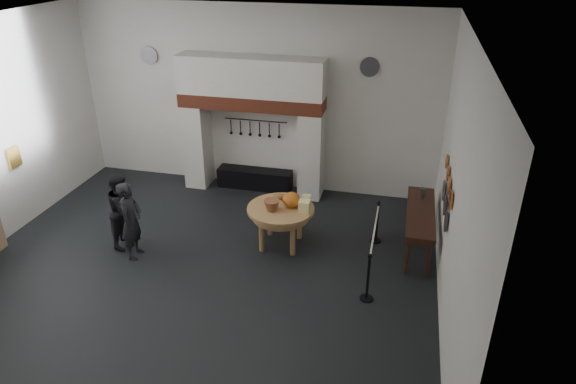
% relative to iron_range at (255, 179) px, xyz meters
% --- Properties ---
extents(floor, '(9.00, 8.00, 0.02)m').
position_rel_iron_range_xyz_m(floor, '(0.00, -3.72, -0.25)').
color(floor, black).
rests_on(floor, ground).
extents(ceiling, '(9.00, 8.00, 0.02)m').
position_rel_iron_range_xyz_m(ceiling, '(0.00, -3.72, 4.25)').
color(ceiling, silver).
rests_on(ceiling, wall_back).
extents(wall_back, '(9.00, 0.02, 4.50)m').
position_rel_iron_range_xyz_m(wall_back, '(0.00, 0.28, 2.00)').
color(wall_back, silver).
rests_on(wall_back, floor).
extents(wall_front, '(9.00, 0.02, 4.50)m').
position_rel_iron_range_xyz_m(wall_front, '(0.00, -7.72, 2.00)').
color(wall_front, silver).
rests_on(wall_front, floor).
extents(wall_right, '(0.02, 8.00, 4.50)m').
position_rel_iron_range_xyz_m(wall_right, '(4.50, -3.72, 2.00)').
color(wall_right, silver).
rests_on(wall_right, floor).
extents(chimney_pier_left, '(0.55, 0.70, 2.15)m').
position_rel_iron_range_xyz_m(chimney_pier_left, '(-1.48, -0.07, 0.82)').
color(chimney_pier_left, silver).
rests_on(chimney_pier_left, floor).
extents(chimney_pier_right, '(0.55, 0.70, 2.15)m').
position_rel_iron_range_xyz_m(chimney_pier_right, '(1.48, -0.07, 0.82)').
color(chimney_pier_right, silver).
rests_on(chimney_pier_right, floor).
extents(hearth_brick_band, '(3.50, 0.72, 0.32)m').
position_rel_iron_range_xyz_m(hearth_brick_band, '(0.00, -0.07, 2.06)').
color(hearth_brick_band, '#9E442B').
rests_on(hearth_brick_band, chimney_pier_left).
extents(chimney_hood, '(3.50, 0.70, 0.90)m').
position_rel_iron_range_xyz_m(chimney_hood, '(0.00, -0.07, 2.67)').
color(chimney_hood, silver).
rests_on(chimney_hood, hearth_brick_band).
extents(iron_range, '(1.90, 0.45, 0.50)m').
position_rel_iron_range_xyz_m(iron_range, '(0.00, 0.00, 0.00)').
color(iron_range, black).
rests_on(iron_range, floor).
extents(utensil_rail, '(1.60, 0.02, 0.02)m').
position_rel_iron_range_xyz_m(utensil_rail, '(0.00, 0.20, 1.50)').
color(utensil_rail, black).
rests_on(utensil_rail, wall_back).
extents(wall_plaque, '(0.05, 0.34, 0.44)m').
position_rel_iron_range_xyz_m(wall_plaque, '(-4.45, -2.92, 1.35)').
color(wall_plaque, gold).
rests_on(wall_plaque, wall_left).
extents(work_table, '(1.70, 1.70, 0.07)m').
position_rel_iron_range_xyz_m(work_table, '(1.31, -2.49, 0.59)').
color(work_table, tan).
rests_on(work_table, floor).
extents(pumpkin, '(0.36, 0.36, 0.31)m').
position_rel_iron_range_xyz_m(pumpkin, '(1.51, -2.39, 0.78)').
color(pumpkin, orange).
rests_on(pumpkin, work_table).
extents(cheese_block_big, '(0.22, 0.22, 0.24)m').
position_rel_iron_range_xyz_m(cheese_block_big, '(1.81, -2.54, 0.74)').
color(cheese_block_big, '#FCF196').
rests_on(cheese_block_big, work_table).
extents(cheese_block_small, '(0.18, 0.18, 0.20)m').
position_rel_iron_range_xyz_m(cheese_block_small, '(1.79, -2.24, 0.72)').
color(cheese_block_small, '#DACA82').
rests_on(cheese_block_small, work_table).
extents(wicker_basket, '(0.39, 0.39, 0.22)m').
position_rel_iron_range_xyz_m(wicker_basket, '(1.16, -2.64, 0.73)').
color(wicker_basket, brown).
rests_on(wicker_basket, work_table).
extents(bread_loaf, '(0.31, 0.18, 0.13)m').
position_rel_iron_range_xyz_m(bread_loaf, '(1.21, -2.14, 0.69)').
color(bread_loaf, '#946134').
rests_on(bread_loaf, work_table).
extents(visitor_near, '(0.44, 0.62, 1.63)m').
position_rel_iron_range_xyz_m(visitor_near, '(-1.46, -3.58, 0.56)').
color(visitor_near, black).
rests_on(visitor_near, floor).
extents(visitor_far, '(0.68, 0.83, 1.60)m').
position_rel_iron_range_xyz_m(visitor_far, '(-1.86, -3.18, 0.55)').
color(visitor_far, black).
rests_on(visitor_far, floor).
extents(side_table, '(0.55, 2.20, 0.06)m').
position_rel_iron_range_xyz_m(side_table, '(4.10, -2.02, 0.62)').
color(side_table, '#3C1F15').
rests_on(side_table, floor).
extents(pewter_jug, '(0.12, 0.12, 0.22)m').
position_rel_iron_range_xyz_m(pewter_jug, '(4.10, -1.42, 0.76)').
color(pewter_jug, '#4E4D53').
rests_on(pewter_jug, side_table).
extents(copper_pan_a, '(0.03, 0.34, 0.34)m').
position_rel_iron_range_xyz_m(copper_pan_a, '(4.46, -3.52, 1.70)').
color(copper_pan_a, '#C6662D').
rests_on(copper_pan_a, wall_right).
extents(copper_pan_b, '(0.03, 0.32, 0.32)m').
position_rel_iron_range_xyz_m(copper_pan_b, '(4.46, -2.97, 1.70)').
color(copper_pan_b, '#C6662D').
rests_on(copper_pan_b, wall_right).
extents(copper_pan_c, '(0.03, 0.30, 0.30)m').
position_rel_iron_range_xyz_m(copper_pan_c, '(4.46, -2.42, 1.70)').
color(copper_pan_c, '#C6662D').
rests_on(copper_pan_c, wall_right).
extents(copper_pan_d, '(0.03, 0.28, 0.28)m').
position_rel_iron_range_xyz_m(copper_pan_d, '(4.46, -1.87, 1.70)').
color(copper_pan_d, '#C6662D').
rests_on(copper_pan_d, wall_right).
extents(pewter_plate_left, '(0.03, 0.40, 0.40)m').
position_rel_iron_range_xyz_m(pewter_plate_left, '(4.46, -3.32, 1.20)').
color(pewter_plate_left, '#4C4C51').
rests_on(pewter_plate_left, wall_right).
extents(pewter_plate_mid, '(0.03, 0.40, 0.40)m').
position_rel_iron_range_xyz_m(pewter_plate_mid, '(4.46, -2.72, 1.20)').
color(pewter_plate_mid, '#4C4C51').
rests_on(pewter_plate_mid, wall_right).
extents(pewter_plate_right, '(0.03, 0.40, 0.40)m').
position_rel_iron_range_xyz_m(pewter_plate_right, '(4.46, -2.12, 1.20)').
color(pewter_plate_right, '#4C4C51').
rests_on(pewter_plate_right, wall_right).
extents(pewter_plate_back_left, '(0.44, 0.03, 0.44)m').
position_rel_iron_range_xyz_m(pewter_plate_back_left, '(-2.70, 0.24, 2.95)').
color(pewter_plate_back_left, '#4C4C51').
rests_on(pewter_plate_back_left, wall_back).
extents(pewter_plate_back_right, '(0.44, 0.03, 0.44)m').
position_rel_iron_range_xyz_m(pewter_plate_back_right, '(2.70, 0.24, 2.95)').
color(pewter_plate_back_right, '#4C4C51').
rests_on(pewter_plate_back_right, wall_back).
extents(barrier_post_near, '(0.05, 0.05, 0.90)m').
position_rel_iron_range_xyz_m(barrier_post_near, '(3.25, -3.91, 0.20)').
color(barrier_post_near, black).
rests_on(barrier_post_near, floor).
extents(barrier_post_far, '(0.05, 0.05, 0.90)m').
position_rel_iron_range_xyz_m(barrier_post_far, '(3.25, -1.91, 0.20)').
color(barrier_post_far, black).
rests_on(barrier_post_far, floor).
extents(barrier_rope, '(0.04, 2.00, 0.04)m').
position_rel_iron_range_xyz_m(barrier_rope, '(3.25, -2.91, 0.60)').
color(barrier_rope, silver).
rests_on(barrier_rope, barrier_post_near).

